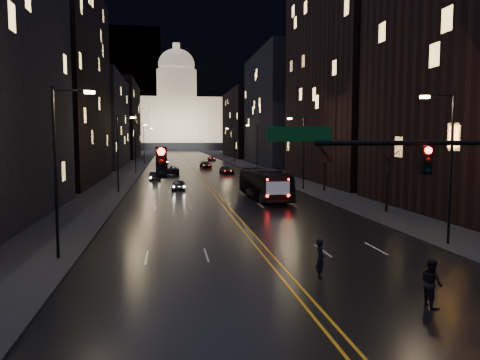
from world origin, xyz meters
name	(u,v)px	position (x,y,z in m)	size (l,w,h in m)	color
ground	(325,323)	(0.00, 0.00, 0.00)	(900.00, 900.00, 0.00)	black
road	(185,159)	(0.00, 130.00, 0.01)	(20.00, 320.00, 0.02)	black
sidewalk_left	(139,159)	(-14.00, 130.00, 0.08)	(8.00, 320.00, 0.16)	black
sidewalk_right	(230,158)	(14.00, 130.00, 0.08)	(8.00, 320.00, 0.16)	black
center_line	(185,159)	(0.00, 130.00, 0.03)	(0.62, 320.00, 0.01)	orange
building_left_mid	(53,83)	(-21.00, 54.00, 14.00)	(12.00, 30.00, 28.00)	black
building_left_far	(95,122)	(-21.00, 92.00, 10.00)	(12.00, 34.00, 20.00)	black
building_left_dist	(118,121)	(-21.00, 140.00, 12.00)	(12.00, 40.00, 24.00)	black
building_right_tall	(352,50)	(21.00, 50.00, 19.00)	(12.00, 30.00, 38.00)	black
building_right_mid	(282,110)	(21.00, 92.00, 13.00)	(12.00, 34.00, 26.00)	black
building_right_dist	(247,124)	(21.00, 140.00, 11.00)	(12.00, 40.00, 22.00)	black
mountain_ridge	(222,68)	(40.00, 380.00, 65.00)	(520.00, 60.00, 130.00)	black
capitol	(177,119)	(0.00, 250.00, 17.15)	(90.00, 50.00, 58.50)	black
streetlamp_right_near	(448,160)	(10.81, 10.00, 5.08)	(2.13, 0.25, 9.00)	black
streetlamp_left_near	(59,163)	(-10.81, 10.00, 5.08)	(2.13, 0.25, 9.00)	black
streetlamp_right_mid	(302,149)	(10.81, 40.00, 5.08)	(2.13, 0.25, 9.00)	black
streetlamp_left_mid	(119,149)	(-10.81, 40.00, 5.08)	(2.13, 0.25, 9.00)	black
streetlamp_right_far	(256,145)	(10.81, 70.00, 5.08)	(2.13, 0.25, 9.00)	black
streetlamp_left_far	(136,145)	(-10.81, 70.00, 5.08)	(2.13, 0.25, 9.00)	black
streetlamp_right_dist	(234,143)	(10.81, 100.00, 5.08)	(2.13, 0.25, 9.00)	black
streetlamp_left_dist	(145,143)	(-10.81, 100.00, 5.08)	(2.13, 0.25, 9.00)	black
tree_right_mid	(388,160)	(13.00, 22.00, 4.53)	(2.40, 2.40, 6.65)	black
tree_right_far	(325,154)	(13.00, 38.00, 4.53)	(2.40, 2.40, 6.65)	black
bus	(265,184)	(4.64, 32.57, 1.58)	(2.65, 11.32, 3.15)	black
oncoming_car_a	(179,185)	(-4.08, 41.95, 0.69)	(1.64, 4.08, 1.39)	black
oncoming_car_b	(155,176)	(-7.21, 55.12, 0.71)	(1.51, 4.33, 1.43)	black
oncoming_car_c	(171,170)	(-4.78, 67.59, 0.80)	(2.65, 5.75, 1.60)	black
oncoming_car_d	(165,161)	(-6.08, 101.30, 0.66)	(1.85, 4.56, 1.32)	black
receding_car_a	(248,181)	(5.00, 44.90, 0.77)	(1.62, 4.65, 1.53)	black
receding_car_b	(226,170)	(4.85, 66.65, 0.77)	(1.82, 4.54, 1.55)	black
receding_car_c	(206,165)	(2.50, 83.15, 0.72)	(2.03, 4.99, 1.45)	black
receding_car_d	(212,159)	(6.75, 115.33, 0.64)	(2.14, 4.64, 1.29)	black
pedestrian_a	(320,259)	(1.47, 5.00, 0.91)	(0.66, 0.43, 1.82)	black
pedestrian_b	(432,283)	(4.47, 0.92, 0.92)	(0.90, 0.49, 1.85)	black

